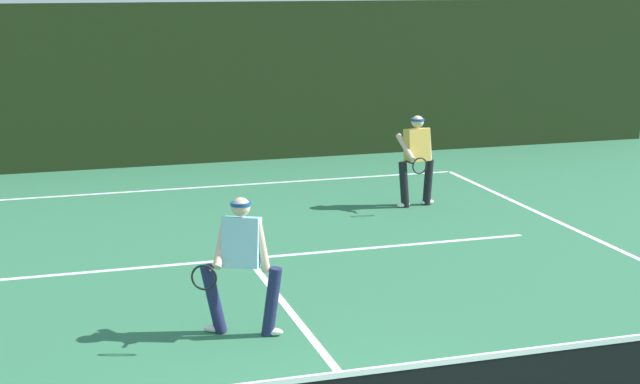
{
  "coord_description": "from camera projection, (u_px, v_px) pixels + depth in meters",
  "views": [
    {
      "loc": [
        -2.9,
        -6.72,
        4.07
      ],
      "look_at": [
        1.01,
        6.19,
        1.0
      ],
      "focal_mm": 53.83,
      "sensor_mm": 36.0,
      "label": 1
    }
  ],
  "objects": [
    {
      "name": "court_line_baseline_far",
      "position": [
        192.0,
        188.0,
        18.69
      ],
      "size": [
        10.94,
        0.1,
        0.01
      ],
      "primitive_type": "cube",
      "color": "white",
      "rests_on": "ground_plane"
    },
    {
      "name": "court_line_centre",
      "position": [
        311.0,
        338.0,
        10.98
      ],
      "size": [
        0.1,
        6.4,
        0.01
      ],
      "primitive_type": "cube",
      "color": "white",
      "rests_on": "ground_plane"
    },
    {
      "name": "back_fence_windscreen",
      "position": [
        171.0,
        85.0,
        20.62
      ],
      "size": [
        23.65,
        0.12,
        3.5
      ],
      "primitive_type": "cube",
      "color": "black",
      "rests_on": "ground_plane"
    },
    {
      "name": "court_line_service",
      "position": [
        248.0,
        258.0,
        14.04
      ],
      "size": [
        8.92,
        0.1,
        0.01
      ],
      "primitive_type": "cube",
      "color": "white",
      "rests_on": "ground_plane"
    },
    {
      "name": "player_near",
      "position": [
        241.0,
        260.0,
        10.9
      ],
      "size": [
        1.1,
        0.84,
        1.63
      ],
      "rotation": [
        0.0,
        0.0,
        2.7
      ],
      "color": "#1E234C",
      "rests_on": "ground_plane"
    },
    {
      "name": "player_far",
      "position": [
        417.0,
        157.0,
        17.04
      ],
      "size": [
        0.77,
        0.92,
        1.64
      ],
      "rotation": [
        0.0,
        0.0,
        3.28
      ],
      "color": "black",
      "rests_on": "ground_plane"
    }
  ]
}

